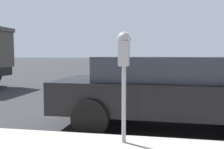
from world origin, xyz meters
name	(u,v)px	position (x,y,z in m)	size (l,w,h in m)	color
ground_plane	(165,115)	(0.00, 0.00, 0.00)	(220.00, 220.00, 0.00)	#2B2B2D
parking_meter	(124,58)	(-2.52, 0.61, 1.33)	(0.21, 0.19, 1.54)	gray
car_black	(171,89)	(-1.01, -0.09, 0.73)	(2.14, 4.49, 1.34)	black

